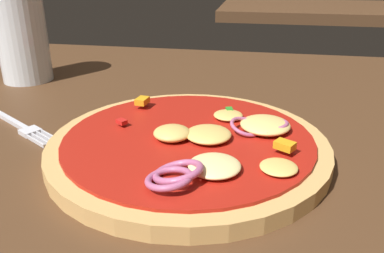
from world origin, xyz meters
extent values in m
cube|color=#4C301C|center=(0.00, 0.00, 0.02)|extent=(1.38, 0.97, 0.04)
cylinder|color=tan|center=(-0.03, 0.04, 0.04)|extent=(0.27, 0.27, 0.02)
cylinder|color=#A81C11|center=(-0.03, 0.04, 0.05)|extent=(0.24, 0.24, 0.00)
ellipsoid|color=#EFCC72|center=(0.04, 0.07, 0.06)|extent=(0.05, 0.05, 0.01)
ellipsoid|color=#E5BC60|center=(0.00, 0.09, 0.06)|extent=(0.03, 0.03, 0.01)
ellipsoid|color=#E5BC60|center=(0.05, -0.01, 0.06)|extent=(0.03, 0.03, 0.01)
ellipsoid|color=#F4DB8E|center=(0.00, -0.02, 0.06)|extent=(0.04, 0.04, 0.01)
ellipsoid|color=#E5BC60|center=(-0.01, 0.04, 0.06)|extent=(0.04, 0.04, 0.01)
ellipsoid|color=#E5BC60|center=(-0.05, 0.03, 0.06)|extent=(0.04, 0.04, 0.01)
torus|color=#B25984|center=(0.02, 0.06, 0.06)|extent=(0.04, 0.04, 0.01)
torus|color=#B25984|center=(-0.03, -0.04, 0.06)|extent=(0.05, 0.05, 0.02)
torus|color=#B25984|center=(-0.03, -0.05, 0.06)|extent=(0.05, 0.05, 0.01)
torus|color=#B25984|center=(0.05, 0.07, 0.06)|extent=(0.04, 0.04, 0.01)
cube|color=orange|center=(-0.10, 0.11, 0.06)|extent=(0.01, 0.02, 0.01)
cube|color=red|center=(-0.10, 0.05, 0.06)|extent=(0.01, 0.01, 0.00)
cube|color=orange|center=(0.06, 0.02, 0.06)|extent=(0.02, 0.02, 0.01)
cube|color=#2D8C28|center=(0.04, 0.05, 0.06)|extent=(0.01, 0.01, 0.00)
cube|color=#2D8C28|center=(0.00, 0.10, 0.06)|extent=(0.01, 0.01, 0.00)
cube|color=silver|center=(-0.26, 0.09, 0.04)|extent=(0.10, 0.06, 0.01)
cube|color=silver|center=(-0.21, 0.05, 0.04)|extent=(0.03, 0.03, 0.01)
cube|color=silver|center=(-0.19, 0.03, 0.04)|extent=(0.03, 0.02, 0.00)
cube|color=silver|center=(-0.19, 0.04, 0.04)|extent=(0.03, 0.02, 0.00)
cube|color=silver|center=(-0.19, 0.04, 0.04)|extent=(0.03, 0.02, 0.00)
cube|color=silver|center=(-0.18, 0.05, 0.04)|extent=(0.03, 0.02, 0.00)
cylinder|color=silver|center=(-0.32, 0.24, 0.10)|extent=(0.07, 0.07, 0.13)
cylinder|color=#C67214|center=(-0.32, 0.24, 0.09)|extent=(0.06, 0.06, 0.10)
cylinder|color=white|center=(-0.32, 0.24, 0.15)|extent=(0.06, 0.06, 0.01)
cube|color=#4C301C|center=(0.20, 1.29, 0.02)|extent=(0.67, 0.45, 0.04)
camera|label=1|loc=(0.03, -0.30, 0.22)|focal=37.26mm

